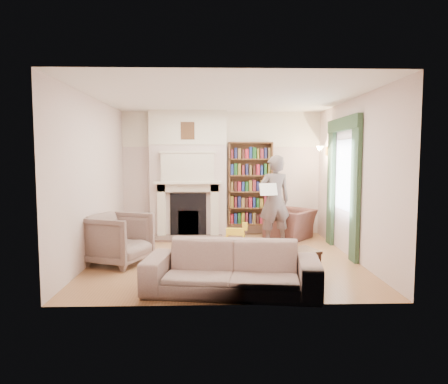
{
  "coord_description": "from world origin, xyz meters",
  "views": [
    {
      "loc": [
        -0.2,
        -6.92,
        1.79
      ],
      "look_at": [
        0.0,
        0.25,
        1.15
      ],
      "focal_mm": 32.0,
      "sensor_mm": 36.0,
      "label": 1
    }
  ],
  "objects_px": {
    "armchair_left": "(118,239)",
    "rocking_horse": "(235,234)",
    "coffee_table": "(293,265)",
    "man_reading": "(274,200)",
    "sofa": "(232,268)",
    "bookcase": "(250,184)",
    "armchair_reading": "(290,224)",
    "paraffin_heater": "(147,225)"
  },
  "relations": [
    {
      "from": "man_reading",
      "to": "coffee_table",
      "type": "height_order",
      "value": "man_reading"
    },
    {
      "from": "sofa",
      "to": "coffee_table",
      "type": "relative_size",
      "value": 3.25
    },
    {
      "from": "paraffin_heater",
      "to": "coffee_table",
      "type": "bearing_deg",
      "value": -51.05
    },
    {
      "from": "bookcase",
      "to": "sofa",
      "type": "relative_size",
      "value": 0.81
    },
    {
      "from": "man_reading",
      "to": "paraffin_heater",
      "type": "bearing_deg",
      "value": -30.89
    },
    {
      "from": "bookcase",
      "to": "rocking_horse",
      "type": "bearing_deg",
      "value": -108.27
    },
    {
      "from": "armchair_reading",
      "to": "bookcase",
      "type": "bearing_deg",
      "value": -81.24
    },
    {
      "from": "armchair_left",
      "to": "rocking_horse",
      "type": "height_order",
      "value": "armchair_left"
    },
    {
      "from": "rocking_horse",
      "to": "coffee_table",
      "type": "bearing_deg",
      "value": -61.63
    },
    {
      "from": "bookcase",
      "to": "armchair_left",
      "type": "distance_m",
      "value": 3.54
    },
    {
      "from": "armchair_reading",
      "to": "man_reading",
      "type": "height_order",
      "value": "man_reading"
    },
    {
      "from": "bookcase",
      "to": "coffee_table",
      "type": "xyz_separation_m",
      "value": [
        0.3,
        -3.45,
        -0.95
      ]
    },
    {
      "from": "armchair_left",
      "to": "bookcase",
      "type": "bearing_deg",
      "value": -22.96
    },
    {
      "from": "armchair_left",
      "to": "paraffin_heater",
      "type": "relative_size",
      "value": 1.68
    },
    {
      "from": "bookcase",
      "to": "sofa",
      "type": "xyz_separation_m",
      "value": [
        -0.61,
        -3.92,
        -0.84
      ]
    },
    {
      "from": "armchair_left",
      "to": "man_reading",
      "type": "relative_size",
      "value": 0.51
    },
    {
      "from": "rocking_horse",
      "to": "bookcase",
      "type": "bearing_deg",
      "value": 82.45
    },
    {
      "from": "armchair_reading",
      "to": "paraffin_heater",
      "type": "relative_size",
      "value": 1.79
    },
    {
      "from": "armchair_reading",
      "to": "coffee_table",
      "type": "height_order",
      "value": "armchair_reading"
    },
    {
      "from": "paraffin_heater",
      "to": "armchair_reading",
      "type": "bearing_deg",
      "value": -5.0
    },
    {
      "from": "sofa",
      "to": "bookcase",
      "type": "bearing_deg",
      "value": 89.3
    },
    {
      "from": "armchair_reading",
      "to": "armchair_left",
      "type": "distance_m",
      "value": 3.81
    },
    {
      "from": "coffee_table",
      "to": "rocking_horse",
      "type": "distance_m",
      "value": 2.32
    },
    {
      "from": "armchair_reading",
      "to": "man_reading",
      "type": "bearing_deg",
      "value": 2.55
    },
    {
      "from": "armchair_left",
      "to": "coffee_table",
      "type": "distance_m",
      "value": 2.91
    },
    {
      "from": "coffee_table",
      "to": "paraffin_heater",
      "type": "height_order",
      "value": "paraffin_heater"
    },
    {
      "from": "bookcase",
      "to": "armchair_reading",
      "type": "bearing_deg",
      "value": -30.66
    },
    {
      "from": "sofa",
      "to": "coffee_table",
      "type": "xyz_separation_m",
      "value": [
        0.9,
        0.47,
        -0.11
      ]
    },
    {
      "from": "armchair_reading",
      "to": "sofa",
      "type": "relative_size",
      "value": 0.43
    },
    {
      "from": "man_reading",
      "to": "rocking_horse",
      "type": "xyz_separation_m",
      "value": [
        -0.79,
        -0.14,
        -0.66
      ]
    },
    {
      "from": "bookcase",
      "to": "man_reading",
      "type": "bearing_deg",
      "value": -70.61
    },
    {
      "from": "sofa",
      "to": "rocking_horse",
      "type": "xyz_separation_m",
      "value": [
        0.2,
        2.68,
        -0.09
      ]
    },
    {
      "from": "sofa",
      "to": "rocking_horse",
      "type": "distance_m",
      "value": 2.69
    },
    {
      "from": "man_reading",
      "to": "paraffin_heater",
      "type": "relative_size",
      "value": 3.3
    },
    {
      "from": "man_reading",
      "to": "coffee_table",
      "type": "xyz_separation_m",
      "value": [
        -0.09,
        -2.35,
        -0.68
      ]
    },
    {
      "from": "bookcase",
      "to": "armchair_left",
      "type": "bearing_deg",
      "value": -134.8
    },
    {
      "from": "bookcase",
      "to": "rocking_horse",
      "type": "distance_m",
      "value": 1.6
    },
    {
      "from": "armchair_left",
      "to": "rocking_horse",
      "type": "xyz_separation_m",
      "value": [
        2.03,
        1.22,
        -0.18
      ]
    },
    {
      "from": "coffee_table",
      "to": "paraffin_heater",
      "type": "distance_m",
      "value": 4.15
    },
    {
      "from": "armchair_reading",
      "to": "armchair_left",
      "type": "bearing_deg",
      "value": -19.68
    },
    {
      "from": "armchair_left",
      "to": "coffee_table",
      "type": "xyz_separation_m",
      "value": [
        2.73,
        -0.99,
        -0.2
      ]
    },
    {
      "from": "man_reading",
      "to": "paraffin_heater",
      "type": "xyz_separation_m",
      "value": [
        -2.7,
        0.88,
        -0.63
      ]
    }
  ]
}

